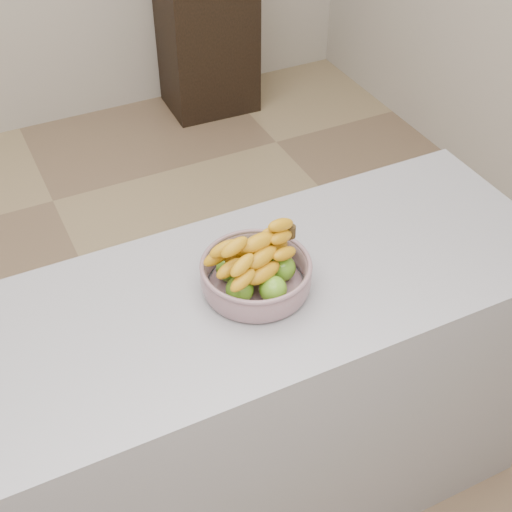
% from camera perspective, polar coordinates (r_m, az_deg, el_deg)
% --- Properties ---
extents(ground, '(4.00, 4.00, 0.00)m').
position_cam_1_polar(ground, '(2.73, -9.71, -9.58)').
color(ground, '#99845E').
rests_on(ground, ground).
extents(counter, '(2.00, 0.60, 0.90)m').
position_cam_1_polar(counter, '(2.01, -5.41, -13.68)').
color(counter, '#9F9FA7').
rests_on(counter, ground).
extents(cabinet, '(0.50, 0.40, 0.87)m').
position_cam_1_polar(cabinet, '(4.13, -3.93, 17.30)').
color(cabinet, black).
rests_on(cabinet, ground).
extents(fruit_bowl, '(0.27, 0.27, 0.16)m').
position_cam_1_polar(fruit_bowl, '(1.68, -0.01, -1.29)').
color(fruit_bowl, '#8691A1').
rests_on(fruit_bowl, counter).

